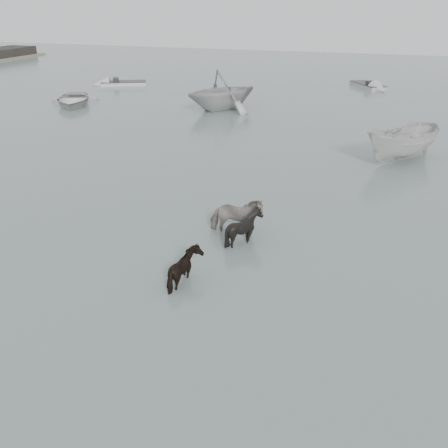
% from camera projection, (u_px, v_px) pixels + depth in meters
% --- Properties ---
extents(ground, '(140.00, 140.00, 0.00)m').
position_uv_depth(ground, '(246.00, 273.00, 15.51)').
color(ground, slate).
rests_on(ground, ground).
extents(pony_pinto, '(2.08, 1.32, 1.63)m').
position_uv_depth(pony_pinto, '(236.00, 212.00, 17.90)').
color(pony_pinto, black).
rests_on(pony_pinto, ground).
extents(pony_dark, '(1.52, 1.63, 1.31)m').
position_uv_depth(pony_dark, '(186.00, 264.00, 14.73)').
color(pony_dark, black).
rests_on(pony_dark, ground).
extents(pony_black, '(1.50, 1.39, 1.42)m').
position_uv_depth(pony_black, '(244.00, 224.00, 17.15)').
color(pony_black, black).
rests_on(pony_black, ground).
extents(rowboat_lead, '(5.80, 6.45, 1.10)m').
position_uv_depth(rowboat_lead, '(73.00, 98.00, 39.49)').
color(rowboat_lead, silver).
rests_on(rowboat_lead, ground).
extents(rowboat_trail, '(7.58, 7.73, 3.09)m').
position_uv_depth(rowboat_trail, '(222.00, 89.00, 37.54)').
color(rowboat_trail, '#B0B3B0').
rests_on(rowboat_trail, ground).
extents(boat_small, '(4.64, 5.28, 1.99)m').
position_uv_depth(boat_small, '(403.00, 142.00, 25.90)').
color(boat_small, beige).
rests_on(boat_small, ground).
extents(skiff_outer, '(6.05, 4.11, 0.75)m').
position_uv_depth(skiff_outer, '(123.00, 81.00, 48.56)').
color(skiff_outer, beige).
rests_on(skiff_outer, ground).
extents(skiff_mid, '(4.57, 5.86, 0.75)m').
position_uv_depth(skiff_mid, '(368.00, 84.00, 47.31)').
color(skiff_mid, '#A0A3A1').
rests_on(skiff_mid, ground).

